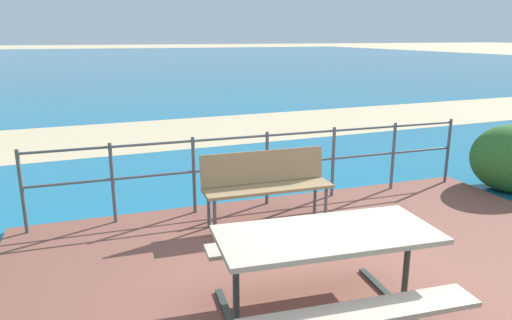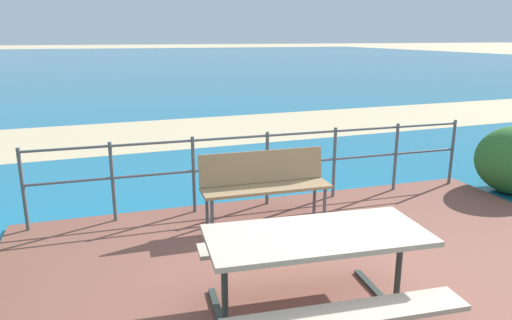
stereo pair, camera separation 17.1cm
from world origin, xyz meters
The scene contains 8 objects.
ground_plane centered at (0.00, 0.00, 0.00)m, with size 240.00×240.00×0.00m, color tan.
patio_paving centered at (0.00, 0.00, 0.03)m, with size 6.40×5.20×0.06m, color brown.
sea_water centered at (0.00, 40.00, 0.01)m, with size 90.00×90.00×0.01m, color #196B8E.
beach_strip centered at (0.00, 7.86, 0.01)m, with size 54.00×3.61×0.01m, color tan.
picnic_table centered at (-0.54, -0.35, 0.66)m, with size 1.73×1.50×0.78m.
park_bench centered at (-0.25, 1.76, 0.60)m, with size 1.54×0.44×0.87m.
railing_fence centered at (0.00, 2.38, 0.67)m, with size 5.94×0.04×0.99m.
shrub_right centered at (3.67, 1.88, 0.50)m, with size 1.13×1.13×1.00m, color #2D6628.
Camera 1 is at (-2.12, -3.24, 2.26)m, focal length 33.06 mm.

